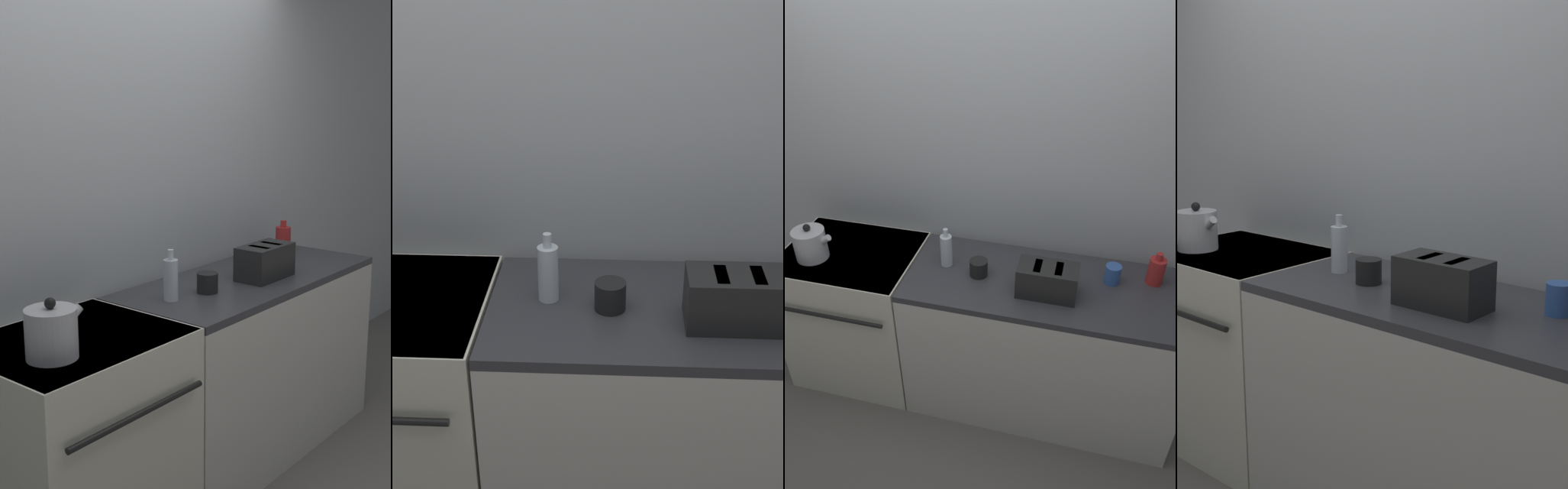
{
  "view_description": "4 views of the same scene",
  "coord_description": "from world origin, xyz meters",
  "views": [
    {
      "loc": [
        -2.21,
        -1.56,
        1.81
      ],
      "look_at": [
        0.21,
        0.4,
        1.12
      ],
      "focal_mm": 50.0,
      "sensor_mm": 36.0,
      "label": 1
    },
    {
      "loc": [
        0.19,
        -1.53,
        2.04
      ],
      "look_at": [
        0.1,
        0.36,
        1.11
      ],
      "focal_mm": 50.0,
      "sensor_mm": 36.0,
      "label": 2
    },
    {
      "loc": [
        0.69,
        -1.71,
        2.5
      ],
      "look_at": [
        0.17,
        0.33,
        1.1
      ],
      "focal_mm": 35.0,
      "sensor_mm": 36.0,
      "label": 3
    },
    {
      "loc": [
        1.77,
        -1.56,
        1.61
      ],
      "look_at": [
        0.11,
        0.38,
        1.04
      ],
      "focal_mm": 50.0,
      "sensor_mm": 36.0,
      "label": 4
    }
  ],
  "objects": [
    {
      "name": "cup_blue",
      "position": [
        0.87,
        0.41,
        0.97
      ],
      "size": [
        0.08,
        0.08,
        0.11
      ],
      "color": "#3860B2",
      "rests_on": "counter_block"
    },
    {
      "name": "counter_block",
      "position": [
        0.54,
        0.31,
        0.46
      ],
      "size": [
        1.51,
        0.62,
        0.92
      ],
      "color": "silver",
      "rests_on": "ground_plane"
    },
    {
      "name": "stove",
      "position": [
        -0.62,
        0.32,
        0.47
      ],
      "size": [
        0.78,
        0.67,
        0.92
      ],
      "color": "silver",
      "rests_on": "ground_plane"
    },
    {
      "name": "toaster",
      "position": [
        0.55,
        0.23,
        1.0
      ],
      "size": [
        0.31,
        0.17,
        0.17
      ],
      "color": "black",
      "rests_on": "counter_block"
    },
    {
      "name": "kettle",
      "position": [
        -0.8,
        0.22,
        1.01
      ],
      "size": [
        0.23,
        0.18,
        0.22
      ],
      "color": "silver",
      "rests_on": "stove"
    },
    {
      "name": "cup_black",
      "position": [
        0.17,
        0.29,
        0.96
      ],
      "size": [
        0.1,
        0.1,
        0.09
      ],
      "color": "black",
      "rests_on": "counter_block"
    },
    {
      "name": "wall_back",
      "position": [
        0.0,
        0.69,
        1.3
      ],
      "size": [
        8.0,
        0.05,
        2.6
      ],
      "color": "silver",
      "rests_on": "ground_plane"
    },
    {
      "name": "bottle_clear",
      "position": [
        -0.03,
        0.34,
        1.01
      ],
      "size": [
        0.07,
        0.07,
        0.23
      ],
      "color": "silver",
      "rests_on": "counter_block"
    }
  ]
}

